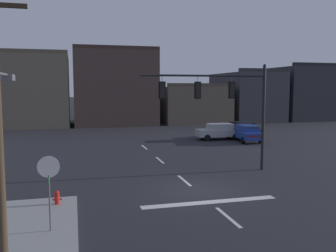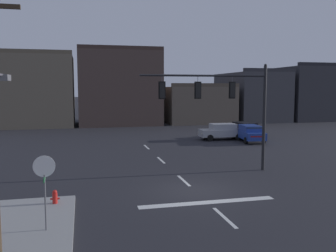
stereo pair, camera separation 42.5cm
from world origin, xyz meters
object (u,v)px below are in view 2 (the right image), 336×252
at_px(car_lot_farside, 245,130).
at_px(signal_mast_near_side, 225,99).
at_px(car_lot_middle, 250,133).
at_px(stop_sign, 44,175).
at_px(fire_hydrant, 55,199).
at_px(car_lot_nearside, 222,131).

bearing_deg(car_lot_farside, signal_mast_near_side, -119.69).
xyz_separation_m(car_lot_middle, car_lot_farside, (0.79, 2.70, 0.00)).
height_order(stop_sign, fire_hydrant, stop_sign).
bearing_deg(fire_hydrant, car_lot_farside, 46.29).
bearing_deg(car_lot_farside, stop_sign, -129.53).
height_order(stop_sign, car_lot_farside, stop_sign).
bearing_deg(car_lot_middle, fire_hydrant, -136.90).
distance_m(signal_mast_near_side, stop_sign, 12.61).
xyz_separation_m(car_lot_nearside, car_lot_farside, (2.88, 0.75, 0.00)).
xyz_separation_m(signal_mast_near_side, stop_sign, (-9.82, -7.54, -2.37)).
bearing_deg(signal_mast_near_side, car_lot_middle, 57.56).
bearing_deg(signal_mast_near_side, fire_hydrant, -155.25).
distance_m(stop_sign, fire_hydrant, 3.56).
bearing_deg(signal_mast_near_side, car_lot_nearside, 68.88).
bearing_deg(stop_sign, car_lot_farside, 50.47).
relative_size(signal_mast_near_side, fire_hydrant, 10.55).
height_order(car_lot_nearside, car_lot_farside, same).
relative_size(stop_sign, car_lot_farside, 0.61).
bearing_deg(signal_mast_near_side, stop_sign, -142.48).
xyz_separation_m(signal_mast_near_side, car_lot_farside, (8.04, 14.10, -3.66)).
distance_m(signal_mast_near_side, car_lot_farside, 16.64).
height_order(stop_sign, car_lot_middle, stop_sign).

